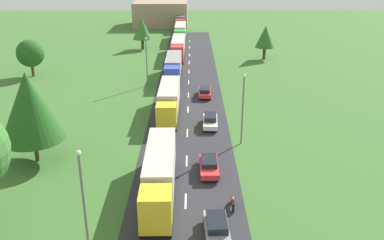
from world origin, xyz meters
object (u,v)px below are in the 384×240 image
(truck_lead, at_px, (160,173))
(car_second, at_px, (209,165))
(truck_fifth, at_px, (180,32))
(lamppost_third, at_px, (147,59))
(tree_birch, at_px, (142,29))
(motorcycle_courier, at_px, (233,202))
(distant_building, at_px, (161,13))
(tree_pine, at_px, (30,53))
(car_lead, at_px, (217,228))
(tree_maple, at_px, (265,37))
(truck_third, at_px, (173,67))
(truck_fourth, at_px, (178,47))
(car_fourth, at_px, (205,92))
(truck_sixth, at_px, (181,21))
(lamppost_lead, at_px, (84,202))
(truck_second, at_px, (169,99))
(tree_ash, at_px, (30,106))
(car_third, at_px, (210,121))
(lamppost_second, at_px, (243,106))

(truck_lead, xyz_separation_m, car_second, (4.46, 4.08, -1.43))
(truck_lead, height_order, truck_fifth, truck_lead)
(lamppost_third, distance_m, tree_birch, 27.57)
(car_second, height_order, motorcycle_courier, car_second)
(tree_birch, distance_m, distant_building, 32.76)
(truck_lead, relative_size, tree_pine, 2.04)
(car_lead, height_order, tree_maple, tree_maple)
(truck_third, distance_m, tree_birch, 24.65)
(tree_pine, bearing_deg, truck_fourth, 30.62)
(car_second, relative_size, car_fourth, 1.06)
(car_lead, bearing_deg, truck_sixth, 93.09)
(lamppost_lead, distance_m, lamppost_third, 41.23)
(truck_third, distance_m, car_second, 33.03)
(tree_pine, bearing_deg, motorcycle_courier, -52.65)
(truck_second, height_order, truck_third, truck_second)
(lamppost_lead, distance_m, distant_building, 101.26)
(tree_birch, height_order, distant_building, distant_building)
(truck_fifth, xyz_separation_m, distant_building, (-6.17, 23.73, 1.19))
(motorcycle_courier, height_order, tree_ash, tree_ash)
(truck_second, bearing_deg, truck_third, 90.42)
(truck_sixth, distance_m, tree_ash, 79.93)
(car_lead, distance_m, car_third, 21.67)
(truck_lead, height_order, tree_birch, tree_birch)
(truck_lead, xyz_separation_m, truck_second, (-0.20, 19.79, -0.08))
(truck_second, bearing_deg, truck_fourth, 89.70)
(lamppost_lead, bearing_deg, car_third, 68.87)
(car_fourth, bearing_deg, lamppost_third, 147.80)
(truck_second, relative_size, truck_sixth, 0.93)
(car_fourth, relative_size, distant_building, 0.28)
(car_third, bearing_deg, tree_pine, 142.59)
(truck_fourth, relative_size, lamppost_second, 1.74)
(car_second, xyz_separation_m, tree_pine, (-29.08, 34.24, 3.19))
(car_fourth, distance_m, distant_building, 66.60)
(car_lead, xyz_separation_m, car_fourth, (0.02, 33.08, -0.06))
(lamppost_second, bearing_deg, distant_building, 100.01)
(lamppost_second, bearing_deg, truck_third, 108.42)
(truck_sixth, distance_m, tree_birch, 26.59)
(truck_third, bearing_deg, truck_second, -89.58)
(truck_sixth, distance_m, car_second, 81.42)
(car_third, distance_m, car_fourth, 11.42)
(truck_second, bearing_deg, tree_birch, 101.03)
(tree_birch, bearing_deg, truck_fourth, -41.73)
(motorcycle_courier, bearing_deg, car_second, 105.82)
(car_fourth, bearing_deg, truck_third, 117.32)
(tree_birch, bearing_deg, car_second, -77.40)
(truck_second, xyz_separation_m, car_third, (5.25, -4.16, -1.32))
(truck_lead, height_order, lamppost_third, lamppost_third)
(truck_fifth, height_order, tree_ash, tree_ash)
(truck_lead, distance_m, car_third, 16.48)
(lamppost_lead, bearing_deg, distant_building, 91.05)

